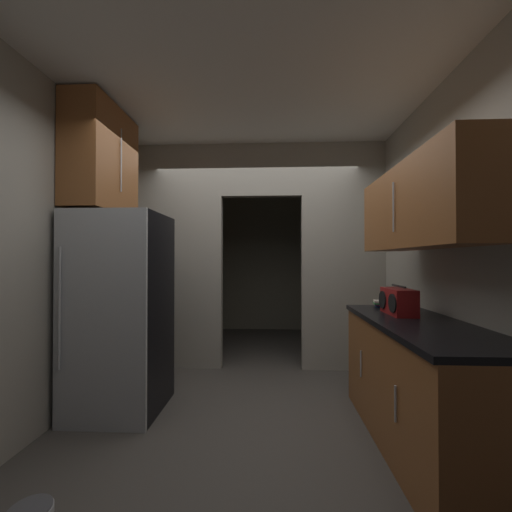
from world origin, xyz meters
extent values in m
plane|color=#47423D|center=(0.00, 0.00, 0.00)|extent=(20.00, 20.00, 0.00)
cube|color=silver|center=(0.00, 0.38, 2.84)|extent=(3.57, 6.52, 0.06)
cube|color=#9E998C|center=(-1.01, 1.26, 1.40)|extent=(1.15, 0.12, 2.81)
cube|color=#9E998C|center=(1.08, 1.26, 1.40)|extent=(1.02, 0.12, 2.81)
cube|color=#9E998C|center=(0.07, 1.26, 2.48)|extent=(1.00, 0.12, 0.66)
cube|color=gray|center=(0.00, 3.52, 1.40)|extent=(3.17, 0.10, 2.81)
cube|color=gray|center=(-1.53, 2.39, 1.40)|extent=(0.10, 2.26, 2.81)
cube|color=gray|center=(1.53, 2.39, 1.40)|extent=(0.10, 2.26, 2.81)
cube|color=#9E998C|center=(-1.63, -0.62, 1.40)|extent=(0.10, 3.76, 2.81)
cube|color=#9E998C|center=(1.63, -0.62, 1.40)|extent=(0.10, 3.76, 2.81)
cube|color=black|center=(-1.17, 0.10, 0.88)|extent=(0.75, 0.70, 1.76)
cube|color=#B7BABC|center=(-1.17, -0.27, 0.88)|extent=(0.75, 0.03, 1.76)
cylinder|color=#B7BABC|center=(-1.48, -0.30, 0.97)|extent=(0.02, 0.02, 0.97)
cube|color=brown|center=(1.26, -0.38, 0.43)|extent=(0.61, 1.69, 0.87)
cube|color=black|center=(1.26, -0.38, 0.89)|extent=(0.65, 1.69, 0.04)
cylinder|color=#B7BABC|center=(0.94, -0.75, 0.48)|extent=(0.01, 0.01, 0.22)
cylinder|color=#B7BABC|center=(0.94, -0.01, 0.48)|extent=(0.01, 0.01, 0.22)
cube|color=brown|center=(1.26, -0.38, 1.73)|extent=(0.34, 1.52, 0.60)
cylinder|color=#B7BABC|center=(1.08, -0.38, 1.73)|extent=(0.01, 0.01, 0.36)
cube|color=brown|center=(-1.40, 0.18, 2.29)|extent=(0.34, 0.82, 0.99)
cylinder|color=#B7BABC|center=(-1.22, 0.18, 2.29)|extent=(0.01, 0.01, 0.59)
cube|color=maroon|center=(1.23, -0.08, 1.01)|extent=(0.17, 0.37, 0.21)
cylinder|color=#262626|center=(1.23, -0.08, 1.14)|extent=(0.02, 0.26, 0.02)
cylinder|color=black|center=(1.14, -0.19, 1.01)|extent=(0.01, 0.15, 0.15)
cylinder|color=black|center=(1.14, 0.03, 1.01)|extent=(0.01, 0.15, 0.15)
cube|color=#2D609E|center=(1.23, 0.32, 0.91)|extent=(0.12, 0.14, 0.02)
cube|color=#8C3893|center=(1.23, 0.32, 0.93)|extent=(0.15, 0.16, 0.01)
cube|color=#388C47|center=(1.21, 0.31, 0.94)|extent=(0.14, 0.15, 0.01)
cube|color=beige|center=(1.21, 0.31, 0.96)|extent=(0.14, 0.15, 0.02)
cylinder|color=#4C4C51|center=(-0.93, -1.30, 0.20)|extent=(0.19, 0.19, 0.01)
camera|label=1|loc=(0.19, -2.73, 1.35)|focal=22.32mm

